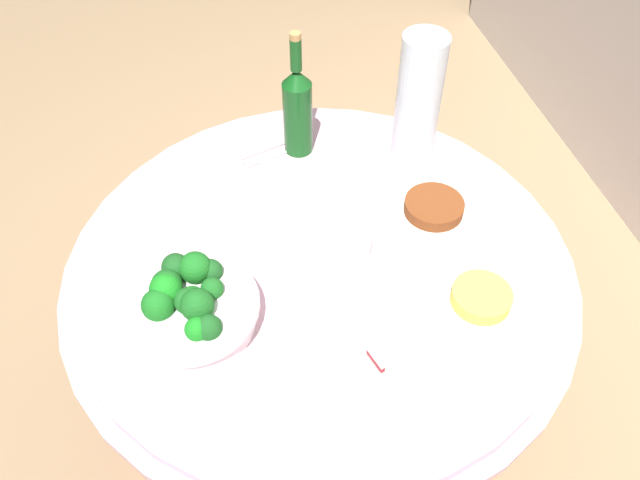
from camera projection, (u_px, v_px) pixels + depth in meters
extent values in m
plane|color=#9E7F5B|center=(320.00, 412.00, 1.99)|extent=(6.00, 6.00, 0.00)
cylinder|color=maroon|center=(320.00, 351.00, 1.74)|extent=(1.01, 1.01, 0.69)
cylinder|color=#E0B2C6|center=(320.00, 266.00, 1.47)|extent=(1.16, 1.16, 0.02)
cylinder|color=#E0B2C6|center=(320.00, 259.00, 1.46)|extent=(1.10, 1.10, 0.03)
cylinder|color=white|center=(192.00, 315.00, 1.30)|extent=(0.26, 0.26, 0.05)
cylinder|color=white|center=(190.00, 306.00, 1.28)|extent=(0.28, 0.28, 0.01)
sphere|color=#19821E|center=(197.00, 329.00, 1.22)|extent=(0.05, 0.05, 0.05)
sphere|color=#19561E|center=(208.00, 328.00, 1.23)|extent=(0.05, 0.05, 0.05)
sphere|color=#195A1E|center=(187.00, 301.00, 1.26)|extent=(0.05, 0.05, 0.05)
sphere|color=#19521E|center=(211.00, 271.00, 1.32)|extent=(0.05, 0.05, 0.05)
sphere|color=#195F1E|center=(212.00, 289.00, 1.29)|extent=(0.05, 0.05, 0.05)
sphere|color=#19841E|center=(166.00, 289.00, 1.27)|extent=(0.07, 0.07, 0.07)
sphere|color=#19601E|center=(197.00, 305.00, 1.25)|extent=(0.07, 0.07, 0.07)
sphere|color=#19521E|center=(176.00, 267.00, 1.32)|extent=(0.06, 0.06, 0.06)
sphere|color=#19601E|center=(167.00, 285.00, 1.28)|extent=(0.06, 0.06, 0.06)
sphere|color=#196A1E|center=(195.00, 268.00, 1.31)|extent=(0.07, 0.07, 0.07)
sphere|color=#196D1E|center=(158.00, 305.00, 1.25)|extent=(0.07, 0.07, 0.07)
sphere|color=#19661E|center=(192.00, 301.00, 1.27)|extent=(0.06, 0.06, 0.06)
cylinder|color=white|center=(324.00, 251.00, 1.45)|extent=(0.21, 0.21, 0.01)
cylinder|color=white|center=(324.00, 248.00, 1.44)|extent=(0.21, 0.21, 0.01)
cylinder|color=white|center=(324.00, 245.00, 1.43)|extent=(0.21, 0.21, 0.01)
cylinder|color=white|center=(324.00, 242.00, 1.42)|extent=(0.21, 0.21, 0.01)
cylinder|color=white|center=(324.00, 239.00, 1.42)|extent=(0.21, 0.21, 0.01)
cylinder|color=#114C18|center=(298.00, 118.00, 1.62)|extent=(0.07, 0.07, 0.20)
cone|color=#114C18|center=(297.00, 77.00, 1.53)|extent=(0.07, 0.07, 0.04)
cylinder|color=#114C18|center=(296.00, 55.00, 1.49)|extent=(0.03, 0.03, 0.08)
cylinder|color=#B2844C|center=(295.00, 36.00, 1.45)|extent=(0.03, 0.03, 0.02)
cylinder|color=silver|center=(418.00, 100.00, 1.55)|extent=(0.11, 0.11, 0.34)
sphere|color=#E5B26B|center=(415.00, 148.00, 1.64)|extent=(0.06, 0.06, 0.06)
sphere|color=#E5B26B|center=(418.00, 139.00, 1.66)|extent=(0.06, 0.06, 0.06)
sphere|color=#E5B26B|center=(405.00, 141.00, 1.65)|extent=(0.06, 0.06, 0.06)
sphere|color=#72C64C|center=(422.00, 129.00, 1.60)|extent=(0.06, 0.06, 0.06)
sphere|color=#72C64C|center=(416.00, 121.00, 1.62)|extent=(0.06, 0.06, 0.06)
sphere|color=#72C64C|center=(407.00, 127.00, 1.61)|extent=(0.06, 0.06, 0.06)
sphere|color=red|center=(426.00, 109.00, 1.57)|extent=(0.06, 0.06, 0.06)
sphere|color=red|center=(413.00, 104.00, 1.58)|extent=(0.06, 0.06, 0.06)
sphere|color=red|center=(413.00, 112.00, 1.56)|extent=(0.06, 0.06, 0.06)
cylinder|color=silver|center=(267.00, 149.00, 1.69)|extent=(0.06, 0.15, 0.01)
cylinder|color=silver|center=(274.00, 157.00, 1.67)|extent=(0.06, 0.15, 0.01)
sphere|color=silver|center=(243.00, 163.00, 1.65)|extent=(0.01, 0.01, 0.01)
cylinder|color=white|center=(433.00, 213.00, 1.53)|extent=(0.22, 0.22, 0.01)
cylinder|color=brown|center=(434.00, 207.00, 1.51)|extent=(0.14, 0.14, 0.03)
cylinder|color=white|center=(480.00, 303.00, 1.35)|extent=(0.22, 0.22, 0.01)
cylinder|color=#F2D14C|center=(481.00, 297.00, 1.33)|extent=(0.13, 0.13, 0.03)
cube|color=white|center=(375.00, 365.00, 1.22)|extent=(0.05, 0.02, 0.05)
cube|color=maroon|center=(376.00, 361.00, 1.21)|extent=(0.05, 0.02, 0.01)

